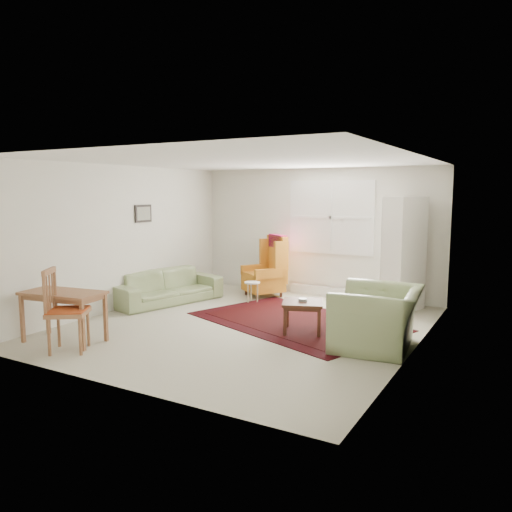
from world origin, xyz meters
The scene contains 10 objects.
room centered at (0.02, 0.21, 1.26)m, with size 5.04×5.54×2.51m.
rug centered at (0.55, 0.58, 0.02)m, with size 3.14×2.02×0.03m, color black, non-canonical shape.
sofa centered at (-2.10, 0.67, 0.42)m, with size 2.06×0.81×0.83m, color #879865.
armchair centered at (2.04, -0.07, 0.48)m, with size 1.24×1.08×0.96m, color #879865.
wingback_chair centered at (-0.83, 2.07, 0.60)m, with size 0.70×0.74×1.21m, color orange, non-canonical shape.
coffee_table centered at (0.90, 0.10, 0.23)m, with size 0.57×0.57×0.47m, color #4A2416, non-canonical shape.
stool centered at (-0.74, 1.47, 0.19)m, with size 0.29×0.29×0.39m, color white, non-canonical shape.
cabinet centered at (1.84, 2.23, 0.98)m, with size 0.41×0.79×1.96m, color white, non-canonical shape.
desk centered at (-1.76, -1.93, 0.35)m, with size 1.11×0.55×0.70m, color #905D3A, non-canonical shape.
desk_chair centered at (-1.38, -2.16, 0.54)m, with size 0.47×0.47×1.08m, color #905D3A, non-canonical shape.
Camera 1 is at (3.79, -6.43, 2.06)m, focal length 35.00 mm.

